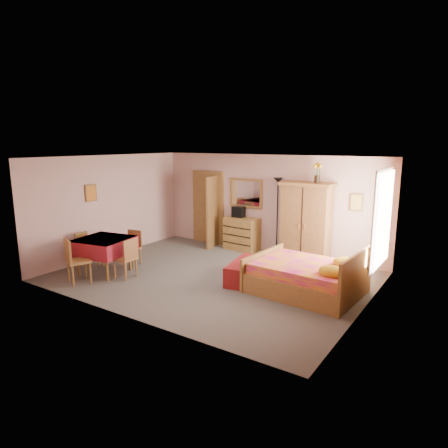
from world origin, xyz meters
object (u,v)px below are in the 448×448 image
Objects in this scene: chest_of_drawers at (242,234)px; wardrobe at (306,223)px; wall_mirror at (246,193)px; floor_lamp at (277,217)px; bench at (244,271)px; chair_south at (79,261)px; dining_table at (104,256)px; chair_west at (88,250)px; chair_north at (131,248)px; stereo at (238,212)px; sunflower_vase at (317,173)px; bed at (306,269)px; chair_east at (125,258)px.

chest_of_drawers is 0.48× the size of wardrobe.
chest_of_drawers is at bearing -89.69° from wall_mirror.
chest_of_drawers is at bearing -178.21° from floor_lamp.
wardrobe is 1.56× the size of bench.
dining_table is at bearing 116.76° from chair_south.
chest_of_drawers reaches higher than chair_west.
wall_mirror is 1.21× the size of chair_north.
dining_table is 1.32× the size of chair_north.
chair_south is 1.15× the size of chair_north.
floor_lamp reaches higher than stereo.
dining_table is at bearing -112.82° from wall_mirror.
sunflower_vase is 2.64m from bed.
chair_south reaches higher than chair_west.
chair_east is at bearing -131.61° from wardrobe.
wall_mirror is 3.44m from chair_north.
chair_west is at bearing -160.15° from bench.
floor_lamp is at bearing -0.18° from stereo.
bed is 2.48× the size of chair_west.
floor_lamp is 1.61× the size of bench.
sunflower_vase is (2.11, -0.09, 1.77)m from chest_of_drawers.
chair_north is at bearing 123.89° from chair_west.
stereo is at bearing 168.74° from chest_of_drawers.
wardrobe reaches higher than chair_north.
chair_east is at bearing -150.07° from bench.
chair_west is (-0.66, 0.05, 0.01)m from dining_table.
wall_mirror is at bearing 170.37° from floor_lamp.
wardrobe reaches higher than wall_mirror.
wardrobe is 2.36× the size of chair_north.
chair_south is at bearing -108.57° from wall_mirror.
floor_lamp is at bearing 97.70° from bench.
stereo is (-0.13, -0.17, -0.51)m from wall_mirror.
wardrobe is 2.37× the size of chair_west.
stereo reaches higher than chair_north.
wardrobe is 2.10m from bed.
stereo is at bearing 147.74° from bed.
bench is 1.51× the size of chair_north.
chair_north is (-3.59, -2.60, -1.80)m from sunflower_vase.
bench is (1.33, -2.30, -1.34)m from wall_mirror.
chair_south is at bearing -121.26° from floor_lamp.
bed is (0.58, -1.91, -1.74)m from sunflower_vase.
wall_mirror reaches higher than dining_table.
bench is 1.15× the size of dining_table.
chest_of_drawers is at bearing -15.38° from stereo.
bed is at bearing -32.39° from chest_of_drawers.
wall_mirror is 3.87m from chair_east.
chair_west is (-3.25, -3.40, -0.60)m from floor_lamp.
chest_of_drawers is 0.47× the size of floor_lamp.
stereo is 2.53m from sunflower_vase.
chair_north reaches higher than chair_west.
chair_east is at bearing -102.97° from stereo.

